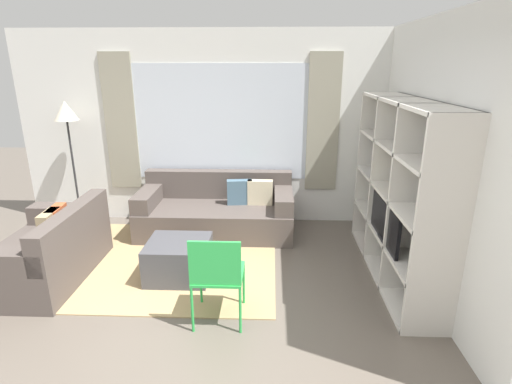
{
  "coord_description": "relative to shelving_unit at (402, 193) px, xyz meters",
  "views": [
    {
      "loc": [
        0.71,
        -2.74,
        2.25
      ],
      "look_at": [
        0.54,
        1.58,
        0.85
      ],
      "focal_mm": 28.0,
      "sensor_mm": 36.0,
      "label": 1
    }
  ],
  "objects": [
    {
      "name": "area_rug",
      "position": [
        -2.79,
        0.16,
        -0.93
      ],
      "size": [
        2.93,
        2.19,
        0.01
      ],
      "primitive_type": "cube",
      "color": "tan",
      "rests_on": "ground_plane"
    },
    {
      "name": "wall_right",
      "position": [
        0.22,
        0.12,
        0.41
      ],
      "size": [
        0.07,
        4.06,
        2.7
      ],
      "primitive_type": "cube",
      "color": "white",
      "rests_on": "ground_plane"
    },
    {
      "name": "ottoman",
      "position": [
        -2.38,
        -0.18,
        -0.73
      ],
      "size": [
        0.66,
        0.62,
        0.42
      ],
      "color": "#47474C",
      "rests_on": "ground_plane"
    },
    {
      "name": "floor_lamp",
      "position": [
        -4.16,
        1.27,
        0.58
      ],
      "size": [
        0.32,
        0.32,
        1.77
      ],
      "color": "black",
      "rests_on": "ground_plane"
    },
    {
      "name": "wall_back",
      "position": [
        -2.1,
        1.58,
        0.42
      ],
      "size": [
        5.76,
        0.11,
        2.7
      ],
      "color": "white",
      "rests_on": "ground_plane"
    },
    {
      "name": "ground_plane",
      "position": [
        -2.1,
        -1.31,
        -0.94
      ],
      "size": [
        16.0,
        16.0,
        0.0
      ],
      "primitive_type": "plane",
      "color": "#665B51"
    },
    {
      "name": "folding_chair",
      "position": [
        -1.84,
        -0.99,
        -0.42
      ],
      "size": [
        0.44,
        0.46,
        0.86
      ],
      "rotation": [
        0.0,
        0.0,
        3.14
      ],
      "color": "green",
      "rests_on": "ground_plane"
    },
    {
      "name": "couch_main",
      "position": [
        -2.12,
        1.08,
        -0.65
      ],
      "size": [
        2.08,
        0.93,
        0.79
      ],
      "color": "#564C47",
      "rests_on": "ground_plane"
    },
    {
      "name": "shelving_unit",
      "position": [
        0.0,
        0.0,
        0.0
      ],
      "size": [
        0.44,
        2.23,
        1.91
      ],
      "color": "#515660",
      "rests_on": "ground_plane"
    },
    {
      "name": "couch_side",
      "position": [
        -3.8,
        -0.24,
        -0.64
      ],
      "size": [
        0.93,
        1.46,
        0.79
      ],
      "rotation": [
        0.0,
        0.0,
        -1.57
      ],
      "color": "#564C47",
      "rests_on": "ground_plane"
    }
  ]
}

